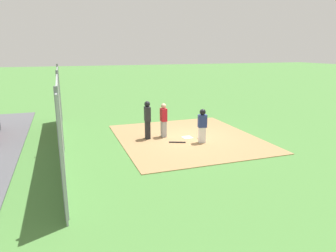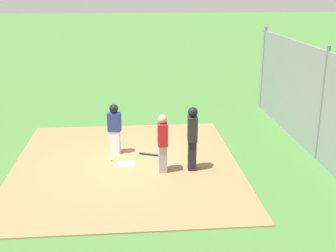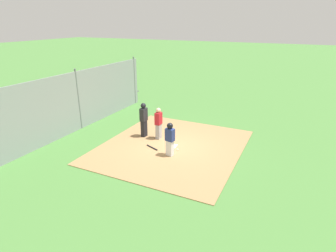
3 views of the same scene
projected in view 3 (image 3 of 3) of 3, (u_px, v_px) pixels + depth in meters
name	position (u px, v px, depth m)	size (l,w,h in m)	color
ground_plane	(172.00, 147.00, 13.50)	(140.00, 140.00, 0.00)	#477A38
dirt_infield	(172.00, 146.00, 13.49)	(7.20, 6.40, 0.03)	#9E774C
home_plate	(172.00, 146.00, 13.48)	(0.44, 0.44, 0.02)	white
catcher	(159.00, 123.00, 14.06)	(0.38, 0.26, 1.63)	#9E9EA3
umpire	(144.00, 119.00, 14.30)	(0.40, 0.29, 1.80)	black
runner	(170.00, 137.00, 12.26)	(0.33, 0.42, 1.55)	silver
baseball_bat	(152.00, 147.00, 13.26)	(0.06, 0.06, 0.75)	black
baseball	(178.00, 149.00, 13.04)	(0.07, 0.07, 0.07)	white
backstop_fence	(78.00, 101.00, 15.22)	(12.00, 0.10, 3.35)	#93999E
parking_lot	(29.00, 117.00, 17.52)	(18.00, 5.20, 0.04)	#515156
parked_car_red	(67.00, 97.00, 19.71)	(4.28, 2.05, 1.28)	maroon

